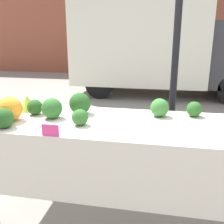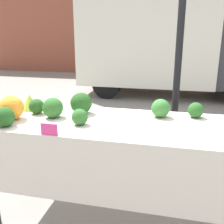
{
  "view_description": "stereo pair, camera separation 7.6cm",
  "coord_description": "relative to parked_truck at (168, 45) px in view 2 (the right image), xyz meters",
  "views": [
    {
      "loc": [
        0.37,
        -1.94,
        1.54
      ],
      "look_at": [
        0.0,
        0.0,
        0.95
      ],
      "focal_mm": 42.0,
      "sensor_mm": 36.0,
      "label": 1
    },
    {
      "loc": [
        0.44,
        -1.93,
        1.54
      ],
      "look_at": [
        0.0,
        0.0,
        0.95
      ],
      "focal_mm": 42.0,
      "sensor_mm": 36.0,
      "label": 2
    }
  ],
  "objects": [
    {
      "name": "romanesco_head",
      "position": [
        -1.11,
        -4.91,
        -0.33
      ],
      "size": [
        0.17,
        0.17,
        0.14
      ],
      "color": "#93B238",
      "rests_on": "market_table"
    },
    {
      "name": "ground_plane",
      "position": [
        -0.3,
        -5.08,
        -1.27
      ],
      "size": [
        40.0,
        40.0,
        0.0
      ],
      "primitive_type": "plane",
      "color": "gray"
    },
    {
      "name": "orange_cauliflower",
      "position": [
        -1.11,
        -5.21,
        -0.3
      ],
      "size": [
        0.2,
        0.2,
        0.2
      ],
      "color": "orange",
      "rests_on": "market_table"
    },
    {
      "name": "broccoli_head_1",
      "position": [
        -0.52,
        -5.21,
        -0.34
      ],
      "size": [
        0.13,
        0.13,
        0.13
      ],
      "color": "#2D6628",
      "rests_on": "market_table"
    },
    {
      "name": "tent_pole",
      "position": [
        0.19,
        -4.31,
        0.06
      ],
      "size": [
        0.07,
        0.07,
        2.66
      ],
      "color": "black",
      "rests_on": "ground_plane"
    },
    {
      "name": "market_table",
      "position": [
        -0.3,
        -5.15,
        -0.51
      ],
      "size": [
        1.94,
        0.79,
        0.87
      ],
      "color": "beige",
      "rests_on": "ground_plane"
    },
    {
      "name": "building_facade",
      "position": [
        -0.3,
        3.58,
        1.04
      ],
      "size": [
        16.0,
        0.6,
        4.62
      ],
      "color": "brown",
      "rests_on": "ground_plane"
    },
    {
      "name": "broccoli_head_3",
      "position": [
        -1.06,
        -5.37,
        -0.33
      ],
      "size": [
        0.15,
        0.15,
        0.15
      ],
      "color": "#23511E",
      "rests_on": "market_table"
    },
    {
      "name": "broccoli_head_0",
      "position": [
        0.07,
        -4.87,
        -0.32
      ],
      "size": [
        0.15,
        0.15,
        0.15
      ],
      "color": "#387533",
      "rests_on": "market_table"
    },
    {
      "name": "broccoli_head_5",
      "position": [
        -0.99,
        -5.02,
        -0.33
      ],
      "size": [
        0.13,
        0.13,
        0.13
      ],
      "color": "#23511E",
      "rests_on": "market_table"
    },
    {
      "name": "parked_truck",
      "position": [
        0.0,
        0.0,
        0.0
      ],
      "size": [
        4.67,
        1.96,
        2.41
      ],
      "color": "silver",
      "rests_on": "ground_plane"
    },
    {
      "name": "broccoli_head_4",
      "position": [
        -0.8,
        -5.09,
        -0.32
      ],
      "size": [
        0.17,
        0.17,
        0.17
      ],
      "color": "#2D6628",
      "rests_on": "market_table"
    },
    {
      "name": "broccoli_head_2",
      "position": [
        -0.61,
        -4.92,
        -0.31
      ],
      "size": [
        0.19,
        0.19,
        0.19
      ],
      "color": "#23511E",
      "rests_on": "market_table"
    },
    {
      "name": "price_sign",
      "position": [
        -0.66,
        -5.46,
        -0.36
      ],
      "size": [
        0.12,
        0.01,
        0.08
      ],
      "color": "#E53D84",
      "rests_on": "market_table"
    },
    {
      "name": "broccoli_head_6",
      "position": [
        0.35,
        -4.82,
        -0.34
      ],
      "size": [
        0.13,
        0.13,
        0.13
      ],
      "color": "#285B23",
      "rests_on": "market_table"
    }
  ]
}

